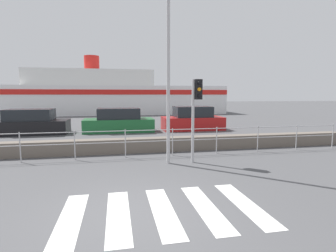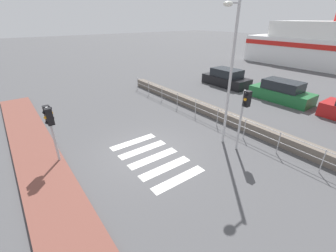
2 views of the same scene
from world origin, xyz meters
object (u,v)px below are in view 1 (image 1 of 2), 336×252
traffic_light_far (196,102)px  streetlamp (169,48)px  parked_car_red (193,120)px  parked_car_green (119,122)px  parked_car_black (31,123)px  ferry_boat (113,96)px

traffic_light_far → streetlamp: streetlamp is taller
traffic_light_far → parked_car_red: (2.36, 8.31, -1.44)m
parked_car_green → parked_car_black: bearing=180.0°
ferry_boat → parked_car_black: (-4.74, -16.93, -1.60)m
parked_car_green → parked_car_red: 4.89m
streetlamp → ferry_boat: ferry_boat is taller
streetlamp → parked_car_black: (-6.79, 8.41, -3.22)m
parked_car_black → ferry_boat: bearing=74.3°
streetlamp → parked_car_green: size_ratio=1.44×
traffic_light_far → parked_car_green: traffic_light_far is taller
ferry_boat → parked_car_red: (5.37, -16.93, -1.57)m
parked_car_green → traffic_light_far: bearing=-73.1°
traffic_light_far → parked_car_black: bearing=133.0°
traffic_light_far → parked_car_black: size_ratio=0.67×
streetlamp → parked_car_red: bearing=68.4°
parked_car_red → parked_car_black: bearing=180.0°
ferry_boat → parked_car_red: size_ratio=6.39×
ferry_boat → parked_car_green: bearing=-88.4°
parked_car_black → parked_car_red: 10.11m
traffic_light_far → parked_car_black: (-7.75, 8.31, -1.47)m
streetlamp → ferry_boat: bearing=94.6°
ferry_boat → parked_car_green: size_ratio=5.91×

